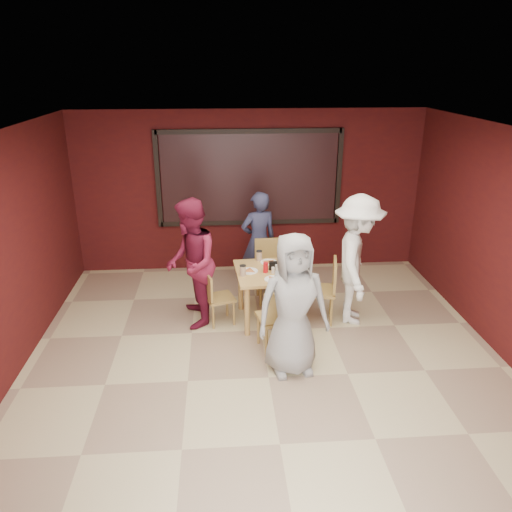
{
  "coord_description": "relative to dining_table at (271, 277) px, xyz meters",
  "views": [
    {
      "loc": [
        -0.53,
        -4.99,
        3.51
      ],
      "look_at": [
        -0.04,
        1.43,
        1.0
      ],
      "focal_mm": 35.0,
      "sensor_mm": 36.0,
      "label": 1
    }
  ],
  "objects": [
    {
      "name": "diner_back",
      "position": [
        -0.08,
        1.16,
        0.14
      ],
      "size": [
        0.68,
        0.54,
        1.63
      ],
      "primitive_type": "imported",
      "rotation": [
        0.0,
        0.0,
        3.42
      ],
      "color": "#2E3152",
      "rests_on": "floor"
    },
    {
      "name": "diner_right",
      "position": [
        1.2,
        -0.08,
        0.25
      ],
      "size": [
        0.95,
        1.33,
        1.86
      ],
      "primitive_type": "imported",
      "rotation": [
        0.0,
        0.0,
        1.34
      ],
      "color": "white",
      "rests_on": "floor"
    },
    {
      "name": "dining_table",
      "position": [
        0.0,
        0.0,
        0.0
      ],
      "size": [
        1.04,
        1.04,
        0.92
      ],
      "color": "tan",
      "rests_on": "floor"
    },
    {
      "name": "floor",
      "position": [
        -0.17,
        -1.43,
        -0.68
      ],
      "size": [
        7.0,
        7.0,
        0.0
      ],
      "primitive_type": "plane",
      "color": "#CABB8C",
      "rests_on": "ground"
    },
    {
      "name": "window_blinds",
      "position": [
        -0.17,
        2.02,
        0.97
      ],
      "size": [
        3.0,
        0.02,
        1.5
      ],
      "primitive_type": "cube",
      "color": "black"
    },
    {
      "name": "chair_front",
      "position": [
        -0.0,
        -0.86,
        -0.17
      ],
      "size": [
        0.52,
        0.52,
        0.9
      ],
      "color": "#A68240",
      "rests_on": "floor"
    },
    {
      "name": "diner_front",
      "position": [
        0.12,
        -1.27,
        0.2
      ],
      "size": [
        0.93,
        0.67,
        1.75
      ],
      "primitive_type": "imported",
      "rotation": [
        0.0,
        0.0,
        0.14
      ],
      "color": "#979797",
      "rests_on": "floor"
    },
    {
      "name": "chair_back",
      "position": [
        0.07,
        0.72,
        -0.14
      ],
      "size": [
        0.48,
        0.48,
        0.96
      ],
      "color": "#A68240",
      "rests_on": "floor"
    },
    {
      "name": "diner_left",
      "position": [
        -1.11,
        0.01,
        0.23
      ],
      "size": [
        0.76,
        0.94,
        1.82
      ],
      "primitive_type": "imported",
      "rotation": [
        0.0,
        0.0,
        -1.49
      ],
      "color": "maroon",
      "rests_on": "floor"
    },
    {
      "name": "chair_left",
      "position": [
        -0.79,
        -0.04,
        -0.24
      ],
      "size": [
        0.47,
        0.47,
        0.78
      ],
      "color": "#A68240",
      "rests_on": "floor"
    },
    {
      "name": "chair_right",
      "position": [
        0.77,
        -0.06,
        -0.15
      ],
      "size": [
        0.53,
        0.53,
        0.93
      ],
      "color": "#A68240",
      "rests_on": "floor"
    }
  ]
}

